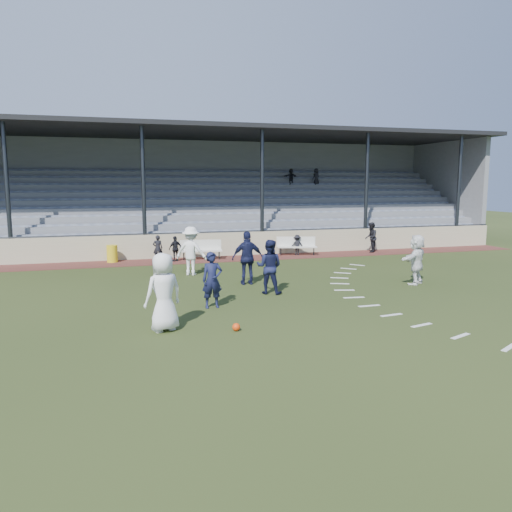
{
  "coord_description": "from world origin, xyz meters",
  "views": [
    {
      "loc": [
        -4.58,
        -13.19,
        3.68
      ],
      "look_at": [
        0.0,
        2.5,
        1.3
      ],
      "focal_mm": 35.0,
      "sensor_mm": 36.0,
      "label": 1
    }
  ],
  "objects_px": {
    "bench_left": "(201,248)",
    "football": "(236,327)",
    "player_white_lead": "(163,292)",
    "player_navy_lead": "(212,280)",
    "official": "(371,237)",
    "bench_right": "(296,244)",
    "trash_bin": "(112,254)"
  },
  "relations": [
    {
      "from": "player_white_lead",
      "to": "football",
      "type": "bearing_deg",
      "value": 141.1
    },
    {
      "from": "bench_left",
      "to": "bench_right",
      "type": "relative_size",
      "value": 1.0
    },
    {
      "from": "bench_left",
      "to": "player_white_lead",
      "type": "height_order",
      "value": "player_white_lead"
    },
    {
      "from": "bench_right",
      "to": "football",
      "type": "distance_m",
      "value": 13.58
    },
    {
      "from": "player_white_lead",
      "to": "trash_bin",
      "type": "bearing_deg",
      "value": -105.45
    },
    {
      "from": "player_navy_lead",
      "to": "official",
      "type": "xyz_separation_m",
      "value": [
        10.53,
        9.44,
        -0.02
      ]
    },
    {
      "from": "trash_bin",
      "to": "official",
      "type": "bearing_deg",
      "value": -1.46
    },
    {
      "from": "football",
      "to": "player_navy_lead",
      "type": "distance_m",
      "value": 2.62
    },
    {
      "from": "football",
      "to": "player_white_lead",
      "type": "distance_m",
      "value": 2.02
    },
    {
      "from": "bench_left",
      "to": "official",
      "type": "xyz_separation_m",
      "value": [
        9.2,
        -0.02,
        0.24
      ]
    },
    {
      "from": "trash_bin",
      "to": "player_navy_lead",
      "type": "distance_m",
      "value": 10.19
    },
    {
      "from": "bench_right",
      "to": "football",
      "type": "height_order",
      "value": "bench_right"
    },
    {
      "from": "trash_bin",
      "to": "football",
      "type": "height_order",
      "value": "trash_bin"
    },
    {
      "from": "bench_left",
      "to": "football",
      "type": "relative_size",
      "value": 10.16
    },
    {
      "from": "official",
      "to": "football",
      "type": "bearing_deg",
      "value": -9.02
    },
    {
      "from": "bench_right",
      "to": "player_navy_lead",
      "type": "height_order",
      "value": "player_navy_lead"
    },
    {
      "from": "official",
      "to": "trash_bin",
      "type": "bearing_deg",
      "value": -59.38
    },
    {
      "from": "football",
      "to": "player_white_lead",
      "type": "bearing_deg",
      "value": 162.35
    },
    {
      "from": "bench_right",
      "to": "football",
      "type": "relative_size",
      "value": 10.14
    },
    {
      "from": "bench_right",
      "to": "player_navy_lead",
      "type": "relative_size",
      "value": 1.21
    },
    {
      "from": "bench_right",
      "to": "official",
      "type": "distance_m",
      "value": 4.22
    },
    {
      "from": "bench_right",
      "to": "trash_bin",
      "type": "distance_m",
      "value": 9.14
    },
    {
      "from": "bench_left",
      "to": "football",
      "type": "distance_m",
      "value": 12.05
    },
    {
      "from": "trash_bin",
      "to": "official",
      "type": "xyz_separation_m",
      "value": [
        13.35,
        -0.34,
        0.4
      ]
    },
    {
      "from": "football",
      "to": "player_navy_lead",
      "type": "height_order",
      "value": "player_navy_lead"
    },
    {
      "from": "bench_right",
      "to": "bench_left",
      "type": "bearing_deg",
      "value": -163.34
    },
    {
      "from": "trash_bin",
      "to": "player_navy_lead",
      "type": "height_order",
      "value": "player_navy_lead"
    },
    {
      "from": "trash_bin",
      "to": "football",
      "type": "relative_size",
      "value": 4.01
    },
    {
      "from": "bench_left",
      "to": "trash_bin",
      "type": "height_order",
      "value": "bench_left"
    },
    {
      "from": "player_navy_lead",
      "to": "bench_right",
      "type": "bearing_deg",
      "value": 56.13
    },
    {
      "from": "trash_bin",
      "to": "bench_left",
      "type": "bearing_deg",
      "value": -4.35
    },
    {
      "from": "football",
      "to": "player_white_lead",
      "type": "relative_size",
      "value": 0.1
    }
  ]
}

